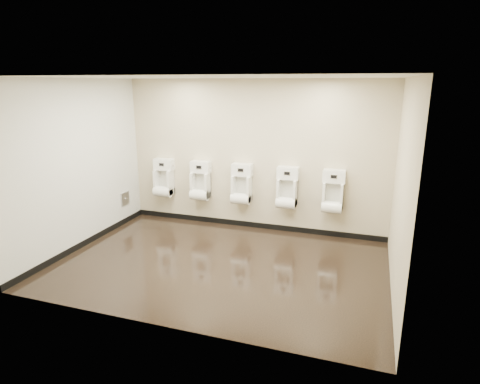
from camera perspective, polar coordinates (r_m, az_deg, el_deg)
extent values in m
cube|color=black|center=(6.34, -2.84, -10.17)|extent=(5.00, 3.50, 0.00)
cube|color=white|center=(5.72, -3.22, 16.02)|extent=(5.00, 3.50, 0.00)
cube|color=#C6B894|center=(7.50, 1.86, 5.12)|extent=(5.00, 0.02, 2.80)
cube|color=#C6B894|center=(4.35, -11.41, -2.77)|extent=(5.00, 0.02, 2.80)
cube|color=#C6B894|center=(7.16, -22.04, 3.51)|extent=(0.02, 3.50, 2.80)
cube|color=#C6B894|center=(5.51, 22.01, 0.22)|extent=(0.02, 3.50, 2.80)
cube|color=silver|center=(7.16, -22.01, 3.51)|extent=(0.01, 3.50, 2.80)
cube|color=black|center=(7.84, 1.75, -4.64)|extent=(5.00, 0.02, 0.10)
cube|color=black|center=(7.52, -20.94, -6.60)|extent=(0.02, 3.50, 0.10)
cube|color=#9E9EA3|center=(8.28, -16.04, -0.89)|extent=(0.03, 0.25, 0.25)
cylinder|color=silver|center=(8.27, -15.94, -0.90)|extent=(0.02, 0.04, 0.04)
cube|color=white|center=(8.22, -10.76, 1.38)|extent=(0.35, 0.25, 0.49)
cube|color=silver|center=(8.28, -10.50, 1.78)|extent=(0.26, 0.01, 0.37)
cylinder|color=white|center=(8.20, -10.92, 0.07)|extent=(0.35, 0.21, 0.21)
cube|color=white|center=(8.17, -10.77, 3.85)|extent=(0.39, 0.18, 0.21)
cube|color=black|center=(8.08, -11.11, 3.85)|extent=(0.10, 0.01, 0.05)
cube|color=silver|center=(8.08, -11.10, 3.85)|extent=(0.12, 0.01, 0.07)
cylinder|color=silver|center=(8.07, -9.52, 3.77)|extent=(0.01, 0.03, 0.03)
cube|color=white|center=(7.86, -5.63, 0.96)|extent=(0.35, 0.25, 0.49)
cube|color=silver|center=(7.93, -5.40, 1.38)|extent=(0.26, 0.01, 0.37)
cylinder|color=white|center=(7.85, -5.79, -0.42)|extent=(0.35, 0.21, 0.21)
cube|color=white|center=(7.81, -5.60, 3.53)|extent=(0.39, 0.18, 0.21)
cube|color=black|center=(7.72, -5.89, 3.53)|extent=(0.10, 0.01, 0.05)
cube|color=silver|center=(7.72, -5.88, 3.53)|extent=(0.12, 0.01, 0.07)
cylinder|color=silver|center=(7.74, -4.24, 3.44)|extent=(0.01, 0.03, 0.03)
cube|color=white|center=(7.57, 0.23, 0.46)|extent=(0.35, 0.25, 0.49)
cube|color=silver|center=(7.63, 0.42, 0.90)|extent=(0.26, 0.01, 0.37)
cylinder|color=white|center=(7.55, 0.07, -0.97)|extent=(0.35, 0.21, 0.21)
cube|color=white|center=(7.52, 0.31, 3.13)|extent=(0.39, 0.18, 0.21)
cube|color=black|center=(7.42, 0.08, 3.13)|extent=(0.10, 0.01, 0.05)
cube|color=silver|center=(7.42, 0.09, 3.13)|extent=(0.12, 0.01, 0.07)
cylinder|color=silver|center=(7.46, 1.78, 3.02)|extent=(0.01, 0.03, 0.03)
cube|color=white|center=(7.35, 6.70, -0.10)|extent=(0.35, 0.25, 0.49)
cube|color=silver|center=(7.42, 6.84, 0.36)|extent=(0.26, 0.01, 0.37)
cylinder|color=white|center=(7.34, 6.55, -1.57)|extent=(0.35, 0.21, 0.21)
cube|color=white|center=(7.30, 6.84, 2.65)|extent=(0.39, 0.18, 0.21)
cube|color=black|center=(7.20, 6.69, 2.64)|extent=(0.10, 0.01, 0.05)
cube|color=silver|center=(7.20, 6.70, 2.65)|extent=(0.12, 0.01, 0.07)
cylinder|color=silver|center=(7.26, 8.39, 2.53)|extent=(0.01, 0.03, 0.03)
cube|color=white|center=(7.24, 13.06, -0.64)|extent=(0.35, 0.25, 0.49)
cube|color=silver|center=(7.31, 13.15, -0.17)|extent=(0.26, 0.01, 0.37)
cylinder|color=white|center=(7.23, 12.92, -2.13)|extent=(0.35, 0.21, 0.21)
cube|color=white|center=(7.19, 13.26, 2.14)|extent=(0.39, 0.18, 0.21)
cube|color=black|center=(7.09, 13.19, 2.13)|extent=(0.10, 0.01, 0.05)
cube|color=silver|center=(7.09, 13.19, 2.14)|extent=(0.12, 0.01, 0.07)
cylinder|color=silver|center=(7.17, 14.84, 2.02)|extent=(0.01, 0.03, 0.03)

